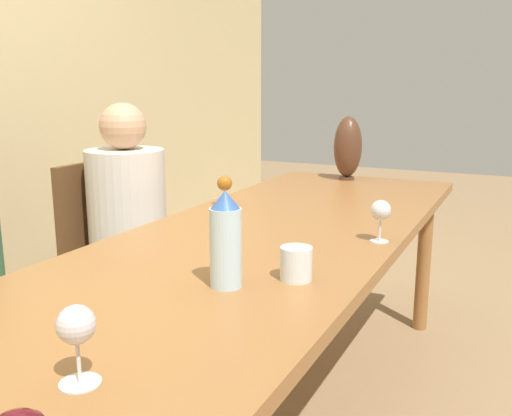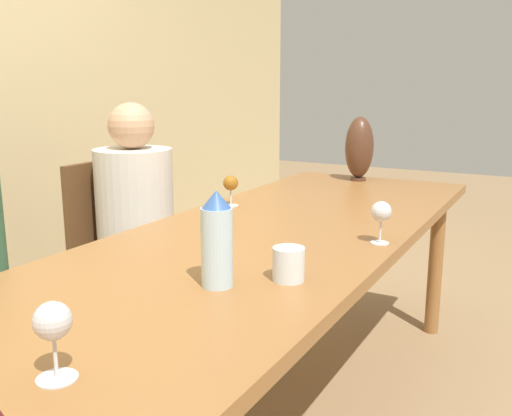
% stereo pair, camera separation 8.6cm
% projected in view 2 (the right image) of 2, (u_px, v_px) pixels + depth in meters
% --- Properties ---
extents(dining_table, '(3.17, 0.87, 0.76)m').
position_uv_depth(dining_table, '(220.00, 277.00, 1.66)').
color(dining_table, '#936033').
rests_on(dining_table, ground_plane).
extents(water_bottle, '(0.08, 0.08, 0.24)m').
position_uv_depth(water_bottle, '(217.00, 240.00, 1.38)').
color(water_bottle, silver).
rests_on(water_bottle, dining_table).
extents(water_tumbler, '(0.08, 0.08, 0.09)m').
position_uv_depth(water_tumbler, '(289.00, 264.00, 1.44)').
color(water_tumbler, silver).
rests_on(water_tumbler, dining_table).
extents(vase, '(0.14, 0.14, 0.32)m').
position_uv_depth(vase, '(359.00, 148.00, 2.89)').
color(vase, '#4C2D1E').
rests_on(vase, dining_table).
extents(wine_glass_0, '(0.06, 0.06, 0.13)m').
position_uv_depth(wine_glass_0, '(231.00, 184.00, 2.30)').
color(wine_glass_0, silver).
rests_on(wine_glass_0, dining_table).
extents(wine_glass_3, '(0.07, 0.07, 0.14)m').
position_uv_depth(wine_glass_3, '(53.00, 324.00, 0.94)').
color(wine_glass_3, silver).
rests_on(wine_glass_3, dining_table).
extents(wine_glass_4, '(0.06, 0.06, 0.13)m').
position_uv_depth(wine_glass_4, '(381.00, 213.00, 1.76)').
color(wine_glass_4, silver).
rests_on(wine_glass_4, dining_table).
extents(chair_far, '(0.44, 0.44, 0.92)m').
position_uv_depth(chair_far, '(125.00, 259.00, 2.51)').
color(chair_far, brown).
rests_on(chair_far, ground_plane).
extents(person_far, '(0.33, 0.33, 1.17)m').
position_uv_depth(person_far, '(139.00, 231.00, 2.44)').
color(person_far, '#2D2D38').
rests_on(person_far, ground_plane).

